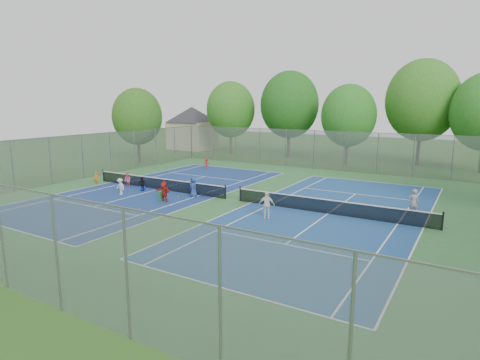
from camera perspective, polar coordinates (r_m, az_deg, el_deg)
name	(u,v)px	position (r m, az deg, el deg)	size (l,w,h in m)	color
ground	(233,200)	(28.55, -1.03, -2.89)	(120.00, 120.00, 0.00)	#2B571B
court_pad	(233,200)	(28.55, -1.03, -2.88)	(32.00, 32.00, 0.01)	#316937
court_left	(159,189)	(32.69, -11.51, -1.29)	(10.97, 23.77, 0.01)	navy
court_right	(328,214)	(25.66, 12.41, -4.72)	(10.97, 23.77, 0.01)	navy
net_left	(158,184)	(32.61, -11.54, -0.54)	(12.87, 0.10, 0.91)	black
net_right	(328,207)	(25.55, 12.45, -3.77)	(12.87, 0.10, 0.91)	black
fence_north	(314,150)	(42.43, 10.48, 4.25)	(32.00, 0.10, 4.00)	gray
fence_south	(2,237)	(17.17, -30.78, -7.01)	(32.00, 0.10, 4.00)	gray
fence_west	(83,157)	(38.94, -21.49, 3.08)	(32.00, 0.10, 4.00)	gray
house	(192,120)	(60.07, -6.84, 8.41)	(11.03, 11.03, 7.30)	#B7A88C
tree_nw	(231,110)	(53.80, -1.34, 9.98)	(6.40, 6.40, 9.58)	#443326
tree_nl	(289,105)	(50.90, 7.05, 10.57)	(7.20, 7.20, 10.69)	#443326
tree_nc	(349,116)	(46.31, 15.18, 8.82)	(6.00, 6.00, 8.85)	#443326
tree_nr	(422,100)	(47.85, 24.50, 10.26)	(7.60, 7.60, 11.42)	#443326
tree_side_w	(137,117)	(47.53, -14.41, 8.72)	(5.60, 5.60, 8.47)	#443326
ball_crate	(142,188)	(32.59, -13.74, -1.17)	(0.37, 0.37, 0.32)	#1838B8
ball_hopper	(161,196)	(29.17, -11.18, -2.19)	(0.31, 0.31, 0.61)	green
student_a	(96,179)	(35.79, -19.76, 0.19)	(0.40, 0.26, 1.08)	orange
student_b	(128,180)	(33.96, -15.70, -0.03)	(0.58, 0.45, 1.20)	#EB5B86
student_c	(120,187)	(31.41, -16.65, -0.90)	(0.81, 0.47, 1.25)	silver
student_d	(142,184)	(32.24, -13.74, -0.57)	(0.66, 0.28, 1.13)	black
student_e	(193,187)	(29.59, -6.65, -0.99)	(0.73, 0.47, 1.49)	navy
student_f	(164,191)	(28.39, -10.76, -1.60)	(1.40, 0.45, 1.51)	#9F2016
child_far_baseline	(207,164)	(41.87, -4.78, 2.33)	(0.73, 0.42, 1.13)	red
instructor	(414,203)	(26.65, 23.46, -2.95)	(0.62, 0.40, 1.69)	gray
teen_court_b	(266,205)	(24.04, 3.79, -3.55)	(0.96, 0.40, 1.64)	white
tennis_ball_0	(132,211)	(26.59, -15.08, -4.24)	(0.07, 0.07, 0.07)	#D0EC36
tennis_ball_1	(126,208)	(27.32, -15.97, -3.89)	(0.07, 0.07, 0.07)	#C3E635
tennis_ball_2	(115,212)	(26.62, -17.39, -4.36)	(0.07, 0.07, 0.07)	yellow
tennis_ball_3	(152,211)	(26.32, -12.47, -4.28)	(0.07, 0.07, 0.07)	#ABC62E
tennis_ball_4	(116,201)	(29.62, -17.18, -2.81)	(0.07, 0.07, 0.07)	#C5E234
tennis_ball_5	(171,206)	(27.24, -9.74, -3.66)	(0.07, 0.07, 0.07)	gold
tennis_ball_6	(75,203)	(29.77, -22.43, -3.09)	(0.07, 0.07, 0.07)	gold
tennis_ball_7	(125,212)	(26.37, -16.06, -4.43)	(0.07, 0.07, 0.07)	yellow
tennis_ball_8	(178,196)	(29.92, -8.78, -2.30)	(0.07, 0.07, 0.07)	#B3C22D
tennis_ball_9	(106,210)	(27.21, -18.51, -4.10)	(0.07, 0.07, 0.07)	gold
tennis_ball_10	(140,209)	(26.93, -14.09, -4.01)	(0.07, 0.07, 0.07)	yellow
tennis_ball_11	(81,198)	(31.20, -21.64, -2.41)	(0.07, 0.07, 0.07)	#B0C62E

